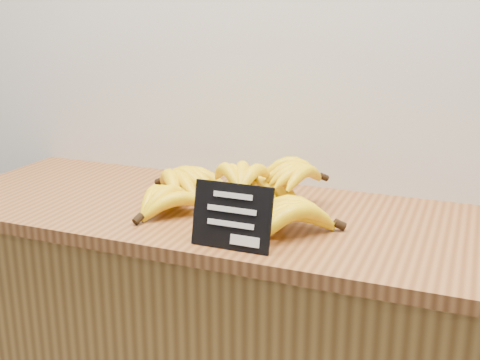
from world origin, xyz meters
The scene contains 3 objects.
counter_top centered at (0.14, 2.75, 0.92)m, with size 1.53×0.54×0.03m, color brown.
chalkboard_sign centered at (0.19, 2.54, 0.99)m, with size 0.16×0.01×0.13m, color black.
banana_pile centered at (0.12, 2.76, 0.97)m, with size 0.52×0.38×0.11m.
Camera 1 is at (0.62, 1.51, 1.40)m, focal length 45.00 mm.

